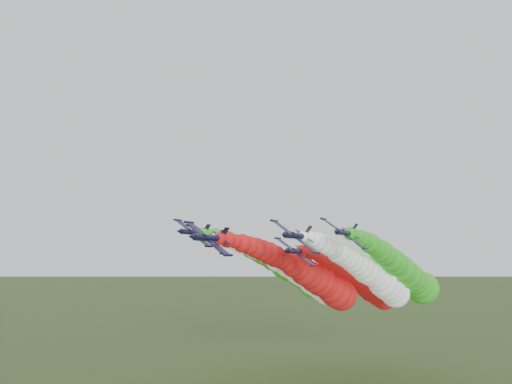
% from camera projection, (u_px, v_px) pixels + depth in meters
% --- Properties ---
extents(jet_lead, '(14.94, 74.61, 22.20)m').
position_uv_depth(jet_lead, '(315.00, 279.00, 132.50)').
color(jet_lead, black).
rests_on(jet_lead, ground).
extents(jet_inner_left, '(15.09, 74.76, 22.35)m').
position_uv_depth(jet_inner_left, '(303.00, 276.00, 148.22)').
color(jet_inner_left, black).
rests_on(jet_inner_left, ground).
extents(jet_inner_right, '(14.63, 74.30, 21.89)m').
position_uv_depth(jet_inner_right, '(372.00, 275.00, 133.17)').
color(jet_inner_right, black).
rests_on(jet_inner_right, ground).
extents(jet_outer_left, '(15.27, 74.94, 22.53)m').
position_uv_depth(jet_outer_left, '(287.00, 269.00, 154.37)').
color(jet_outer_left, black).
rests_on(jet_outer_left, ground).
extents(jet_outer_right, '(15.37, 75.04, 22.63)m').
position_uv_depth(jet_outer_right, '(405.00, 273.00, 141.77)').
color(jet_outer_right, black).
rests_on(jet_outer_right, ground).
extents(jet_trail, '(14.66, 74.33, 21.92)m').
position_uv_depth(jet_trail, '(364.00, 283.00, 153.41)').
color(jet_trail, black).
rests_on(jet_trail, ground).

